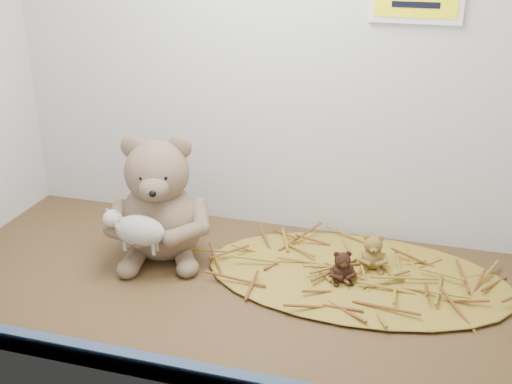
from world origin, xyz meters
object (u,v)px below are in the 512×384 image
(mini_teddy_brown, at_px, (342,265))
(mini_teddy_tan, at_px, (373,250))
(toy_lamb, at_px, (140,231))
(main_teddy, at_px, (159,197))

(mini_teddy_brown, bearing_deg, mini_teddy_tan, 31.13)
(toy_lamb, distance_m, mini_teddy_tan, 0.47)
(mini_teddy_tan, bearing_deg, mini_teddy_brown, -135.70)
(main_teddy, xyz_separation_m, mini_teddy_brown, (0.39, -0.02, -0.09))
(toy_lamb, distance_m, mini_teddy_brown, 0.41)
(mini_teddy_tan, xyz_separation_m, mini_teddy_brown, (-0.05, -0.07, -0.00))
(toy_lamb, bearing_deg, mini_teddy_tan, 18.38)
(toy_lamb, xyz_separation_m, mini_teddy_brown, (0.39, 0.08, -0.06))
(main_teddy, distance_m, mini_teddy_brown, 0.41)
(toy_lamb, xyz_separation_m, mini_teddy_tan, (0.45, 0.15, -0.05))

